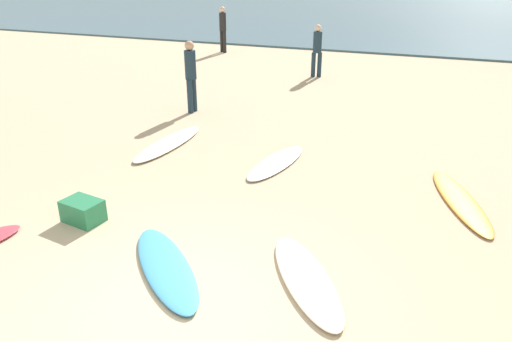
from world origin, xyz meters
TOP-DOWN VIEW (x-y plane):
  - ground_plane at (0.00, 0.00)m, footprint 120.00×120.00m
  - ocean_water at (0.00, 36.98)m, footprint 120.00×40.00m
  - surfboard_0 at (-0.35, 4.44)m, footprint 0.87×2.07m
  - surfboard_2 at (-2.81, 4.60)m, footprint 0.64×2.42m
  - surfboard_3 at (1.20, 1.07)m, footprint 1.58×1.93m
  - surfboard_4 at (2.94, 4.00)m, footprint 1.25×2.40m
  - surfboard_5 at (-0.52, 0.67)m, footprint 1.85×1.83m
  - beachgoer_near at (-6.36, 15.12)m, footprint 0.38×0.38m
  - beachgoer_mid at (-1.56, 12.01)m, footprint 0.35×0.35m
  - beachgoer_far at (-3.48, 6.95)m, footprint 0.29×0.34m
  - beach_cooler at (-2.32, 1.31)m, footprint 0.63×0.49m

SIDE VIEW (x-z plane):
  - ground_plane at x=0.00m, z-range 0.00..0.00m
  - surfboard_4 at x=2.94m, z-range 0.00..0.06m
  - surfboard_0 at x=-0.35m, z-range 0.00..0.07m
  - ocean_water at x=0.00m, z-range 0.00..0.08m
  - surfboard_3 at x=1.20m, z-range 0.00..0.08m
  - surfboard_5 at x=-0.52m, z-range 0.00..0.09m
  - surfboard_2 at x=-2.81m, z-range 0.00..0.09m
  - beach_cooler at x=-2.32m, z-range 0.00..0.34m
  - beachgoer_mid at x=-1.56m, z-range 0.09..1.78m
  - beachgoer_far at x=-3.48m, z-range 0.11..1.90m
  - beachgoer_near at x=-6.36m, z-range 0.12..1.94m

